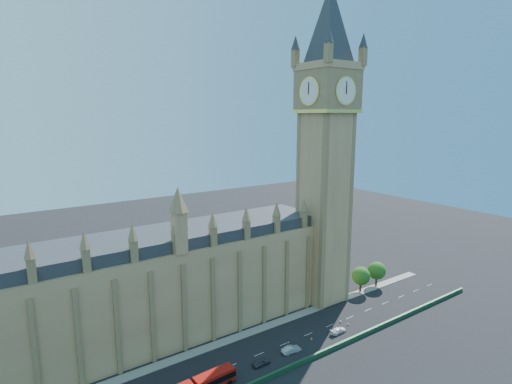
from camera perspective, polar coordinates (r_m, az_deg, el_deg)
ground at (r=103.06m, az=-1.54°, el=-22.84°), size 400.00×400.00×0.00m
palace_westminster at (r=105.74m, az=-20.33°, el=-14.05°), size 120.00×20.00×28.00m
elizabeth_tower at (r=120.82m, az=10.03°, el=9.40°), size 20.59×20.59×105.00m
bridge_parapet at (r=96.62m, az=1.68°, el=-24.97°), size 160.00×0.60×1.20m
kerb_north at (r=109.87m, az=-4.43°, el=-20.50°), size 160.00×3.00×0.16m
tree_east_near at (r=138.47m, az=14.80°, el=-11.42°), size 6.00×6.00×8.50m
tree_east_far at (r=144.29m, az=16.91°, el=-10.62°), size 6.00×6.00×8.50m
car_grey at (r=100.90m, az=0.73°, el=-23.14°), size 4.52×1.94×1.52m
car_silver at (r=105.51m, az=5.07°, el=-21.48°), size 5.10×2.22×1.63m
car_white at (r=115.03m, az=11.65°, el=-18.80°), size 5.05×2.28×1.43m
cone_a at (r=113.74m, az=10.68°, el=-19.37°), size 0.50×0.50×0.62m
cone_b at (r=119.24m, az=12.97°, el=-17.92°), size 0.61×0.61×0.75m
cone_c at (r=120.10m, az=11.96°, el=-17.65°), size 0.49×0.49×0.76m
cone_d at (r=110.96m, az=7.93°, el=-20.07°), size 0.60×0.60×0.75m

